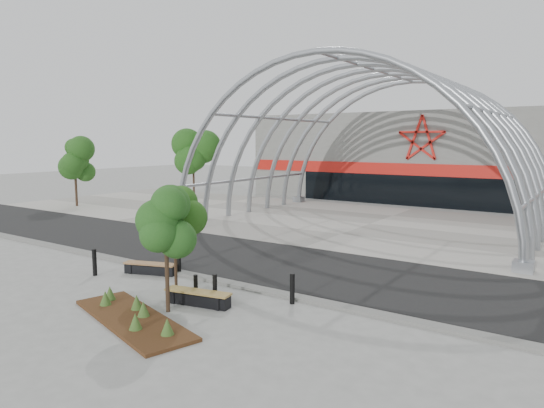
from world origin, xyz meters
The scene contains 18 objects.
ground centered at (0.00, 0.00, 0.00)m, with size 140.00×140.00×0.00m, color gray.
road centered at (0.00, 3.50, 0.01)m, with size 140.00×7.00×0.02m, color black.
forecourt centered at (0.00, 15.50, 0.02)m, with size 60.00×17.00×0.04m, color gray.
kerb centered at (0.00, -0.25, 0.06)m, with size 60.00×0.50×0.12m, color slate.
arena_building centered at (0.00, 33.45, 3.99)m, with size 34.00×15.24×8.00m.
vault_canopy centered at (0.00, 15.50, 0.02)m, with size 20.80×15.80×20.36m.
planting_bed centered at (0.77, -4.79, 0.14)m, with size 5.69×3.14×0.57m.
street_tree_0 centered at (-0.08, -2.08, 2.52)m, with size 1.54×1.54×3.51m.
street_tree_1 centered at (1.14, -3.66, 2.81)m, with size 1.65×1.65×3.91m.
bench_0 centered at (-2.76, -0.91, 0.23)m, with size 2.28×1.20×0.47m.
bench_1 centered at (1.51, -2.64, 0.24)m, with size 2.40×0.97×0.49m.
bollard_0 centered at (-4.46, -2.34, 0.55)m, with size 0.18×0.18×1.10m, color black.
bollard_1 centered at (-1.74, -0.26, 0.49)m, with size 0.16×0.16×0.99m, color black.
bollard_2 centered at (1.12, -2.33, 0.45)m, with size 0.14×0.14×0.91m, color black.
bollard_3 centered at (1.79, -2.10, 0.49)m, with size 0.16×0.16×0.98m, color black.
bollard_4 centered at (4.05, -0.75, 0.52)m, with size 0.17×0.17×1.05m, color black.
bg_tree_0 centered at (-20.00, 20.00, 4.64)m, with size 3.00×3.00×6.45m.
bg_tree_2 centered at (-24.00, 10.00, 3.86)m, with size 2.55×2.55×5.38m.
Camera 1 is at (12.39, -14.23, 5.47)m, focal length 32.00 mm.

